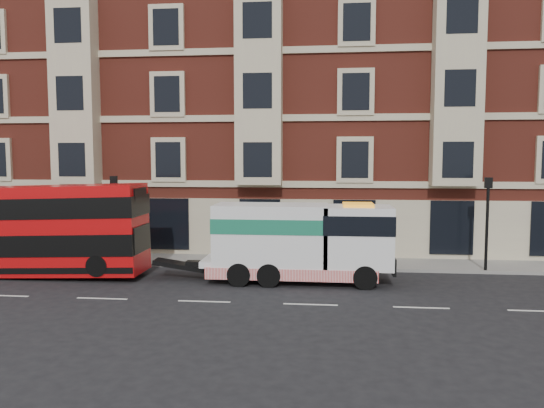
{
  "coord_description": "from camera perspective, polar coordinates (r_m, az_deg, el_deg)",
  "views": [
    {
      "loc": [
        4.58,
        -19.18,
        5.4
      ],
      "look_at": [
        2.16,
        4.0,
        3.37
      ],
      "focal_mm": 35.0,
      "sensor_mm": 36.0,
      "label": 1
    }
  ],
  "objects": [
    {
      "name": "tow_truck",
      "position": [
        23.02,
        2.76,
        -4.02
      ],
      "size": [
        8.14,
        2.41,
        3.39
      ],
      "color": "white",
      "rests_on": "ground"
    },
    {
      "name": "victorian_terrace",
      "position": [
        34.74,
        -0.85,
        12.71
      ],
      "size": [
        45.0,
        12.0,
        20.4
      ],
      "color": "maroon",
      "rests_on": "ground"
    },
    {
      "name": "lamp_post_west",
      "position": [
        27.63,
        -16.58,
        -0.87
      ],
      "size": [
        0.35,
        0.15,
        4.35
      ],
      "color": "black",
      "rests_on": "sidewalk"
    },
    {
      "name": "ground",
      "position": [
        20.45,
        -7.31,
        -10.37
      ],
      "size": [
        120.0,
        120.0,
        0.0
      ],
      "primitive_type": "plane",
      "color": "black",
      "rests_on": "ground"
    },
    {
      "name": "double_decker_bus",
      "position": [
        26.51,
        -24.25,
        -2.43
      ],
      "size": [
        10.17,
        2.33,
        4.12
      ],
      "color": "red",
      "rests_on": "ground"
    },
    {
      "name": "sidewalk",
      "position": [
        27.59,
        -3.72,
        -6.15
      ],
      "size": [
        90.0,
        3.0,
        0.15
      ],
      "primitive_type": "cube",
      "color": "slate",
      "rests_on": "ground"
    },
    {
      "name": "lamp_post_east",
      "position": [
        26.58,
        22.15,
        -1.26
      ],
      "size": [
        0.35,
        0.15,
        4.35
      ],
      "color": "black",
      "rests_on": "sidewalk"
    }
  ]
}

